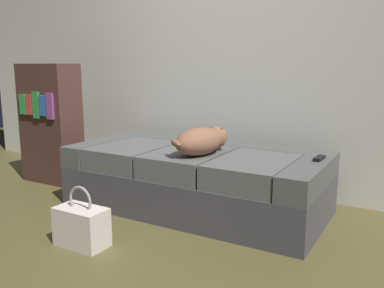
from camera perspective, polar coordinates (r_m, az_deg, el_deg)
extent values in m
plane|color=brown|center=(2.42, -12.48, -16.04)|extent=(10.00, 10.00, 0.00)
cube|color=silver|center=(3.63, 6.10, 15.87)|extent=(6.40, 0.10, 2.80)
cube|color=#46444C|center=(3.15, 0.46, -6.33)|extent=(1.93, 0.89, 0.30)
cube|color=#505351|center=(3.58, -11.62, -0.60)|extent=(0.20, 0.89, 0.16)
cube|color=#505351|center=(2.78, 16.19, -4.19)|extent=(0.20, 0.89, 0.16)
cube|color=#505351|center=(3.38, 3.37, -1.07)|extent=(1.53, 0.20, 0.16)
cube|color=#595C5A|center=(3.28, -8.15, -1.54)|extent=(0.49, 0.68, 0.16)
cube|color=#595C5A|center=(3.00, -0.48, -2.61)|extent=(0.49, 0.68, 0.16)
cube|color=#595C5A|center=(2.79, 8.59, -3.82)|extent=(0.49, 0.68, 0.16)
ellipsoid|color=#8D5C43|center=(2.86, 1.00, 0.36)|extent=(0.31, 0.46, 0.19)
sphere|color=#8D5C43|center=(3.02, 3.45, 0.99)|extent=(0.16, 0.16, 0.16)
ellipsoid|color=brown|center=(3.08, 4.26, 1.00)|extent=(0.08, 0.10, 0.06)
cone|color=brown|center=(3.03, 2.80, 2.20)|extent=(0.04, 0.04, 0.05)
cone|color=brown|center=(2.98, 4.14, 2.03)|extent=(0.04, 0.04, 0.05)
ellipsoid|color=#8D5C43|center=(2.75, -2.33, 0.12)|extent=(0.16, 0.14, 0.05)
cube|color=black|center=(2.86, 17.39, -1.91)|extent=(0.05, 0.15, 0.02)
cube|color=silver|center=(2.61, -15.19, -11.12)|extent=(0.32, 0.18, 0.24)
torus|color=#A39791|center=(2.56, -15.38, -7.58)|extent=(0.18, 0.02, 0.18)
cube|color=#4A2F26|center=(4.03, -19.14, 2.73)|extent=(0.56, 0.28, 1.10)
cube|color=green|center=(4.06, -22.59, 5.17)|extent=(0.08, 0.02, 0.18)
cube|color=#CF3E3D|center=(3.99, -21.80, 5.13)|extent=(0.08, 0.02, 0.18)
cube|color=green|center=(3.92, -20.99, 5.10)|extent=(0.08, 0.02, 0.24)
cube|color=#2F62B5|center=(3.85, -20.14, 5.06)|extent=(0.08, 0.02, 0.18)
cube|color=#95438D|center=(3.78, -19.27, 5.02)|extent=(0.08, 0.02, 0.23)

